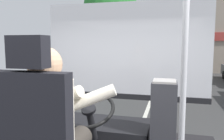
{
  "coord_description": "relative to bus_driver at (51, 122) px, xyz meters",
  "views": [
    {
      "loc": [
        0.68,
        -1.75,
        2.1
      ],
      "look_at": [
        -0.18,
        1.53,
        1.71
      ],
      "focal_mm": 35.89,
      "sensor_mm": 36.0,
      "label": 1
    }
  ],
  "objects": [
    {
      "name": "windshield_panel",
      "position": [
        0.08,
        2.08,
        0.25
      ],
      "size": [
        2.5,
        0.08,
        1.48
      ],
      "color": "silver"
    },
    {
      "name": "bus_driver",
      "position": [
        0.0,
        0.0,
        0.0
      ],
      "size": [
        0.79,
        0.54,
        0.8
      ],
      "color": "#332D28",
      "rests_on": "driver_seat"
    },
    {
      "name": "steering_console",
      "position": [
        0.0,
        1.14,
        -0.57
      ],
      "size": [
        1.1,
        0.97,
        0.81
      ],
      "color": "black",
      "rests_on": "bus_floor"
    },
    {
      "name": "handrail_pole",
      "position": [
        0.86,
        0.39,
        0.18
      ],
      "size": [
        0.04,
        0.04,
        1.95
      ],
      "color": "#B7B7BC",
      "rests_on": "bus_floor"
    },
    {
      "name": "street_tree",
      "position": [
        -2.89,
        12.2,
        2.72
      ],
      "size": [
        3.27,
        3.27,
        5.96
      ],
      "color": "#4C3828",
      "rests_on": "ground"
    },
    {
      "name": "fare_box",
      "position": [
        0.71,
        0.99,
        -0.32
      ],
      "size": [
        0.25,
        0.27,
        0.96
      ],
      "color": "#333338",
      "rests_on": "bus_floor"
    },
    {
      "name": "ground",
      "position": [
        0.08,
        9.26,
        -1.6
      ],
      "size": [
        18.0,
        44.0,
        0.06
      ],
      "color": "#383838"
    }
  ]
}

